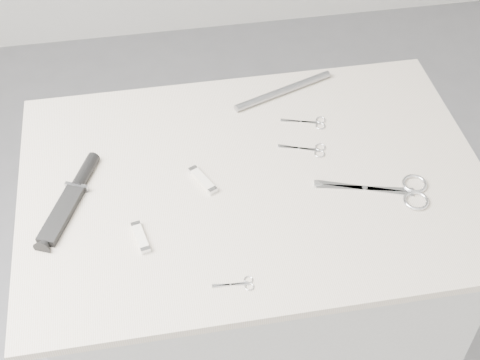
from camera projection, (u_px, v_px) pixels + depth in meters
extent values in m
cube|color=#B8B8B6|center=(251.00, 301.00, 1.78)|extent=(0.90, 0.60, 0.90)
cube|color=beige|center=(254.00, 181.00, 1.44)|extent=(1.00, 0.70, 0.02)
cube|color=silver|center=(365.00, 188.00, 1.41)|extent=(0.21, 0.09, 0.00)
cylinder|color=silver|center=(365.00, 188.00, 1.41)|extent=(0.01, 0.01, 0.01)
torus|color=silver|center=(414.00, 184.00, 1.42)|extent=(0.05, 0.05, 0.01)
torus|color=silver|center=(416.00, 201.00, 1.39)|extent=(0.05, 0.05, 0.01)
cube|color=silver|center=(299.00, 148.00, 1.50)|extent=(0.09, 0.04, 0.00)
cylinder|color=silver|center=(299.00, 148.00, 1.50)|extent=(0.01, 0.01, 0.00)
torus|color=silver|center=(320.00, 147.00, 1.50)|extent=(0.02, 0.02, 0.00)
torus|color=silver|center=(319.00, 154.00, 1.49)|extent=(0.02, 0.02, 0.00)
cube|color=silver|center=(301.00, 122.00, 1.56)|extent=(0.09, 0.04, 0.00)
cylinder|color=silver|center=(301.00, 121.00, 1.56)|extent=(0.01, 0.01, 0.00)
torus|color=silver|center=(321.00, 120.00, 1.57)|extent=(0.02, 0.02, 0.00)
torus|color=silver|center=(320.00, 126.00, 1.55)|extent=(0.02, 0.02, 0.00)
cube|color=silver|center=(231.00, 285.00, 1.24)|extent=(0.07, 0.02, 0.00)
cylinder|color=silver|center=(231.00, 285.00, 1.24)|extent=(0.00, 0.00, 0.00)
torus|color=silver|center=(248.00, 280.00, 1.25)|extent=(0.02, 0.02, 0.00)
torus|color=silver|center=(249.00, 287.00, 1.24)|extent=(0.02, 0.02, 0.00)
cube|color=black|center=(61.00, 214.00, 1.35)|extent=(0.10, 0.16, 0.02)
cube|color=gray|center=(77.00, 187.00, 1.40)|extent=(0.06, 0.03, 0.02)
cylinder|color=black|center=(86.00, 171.00, 1.44)|extent=(0.07, 0.10, 0.03)
cube|color=white|center=(141.00, 238.00, 1.32)|extent=(0.03, 0.08, 0.01)
cube|color=silver|center=(136.00, 225.00, 1.34)|extent=(0.02, 0.01, 0.01)
cube|color=silver|center=(146.00, 250.00, 1.29)|extent=(0.02, 0.01, 0.01)
cube|color=white|center=(203.00, 180.00, 1.42)|extent=(0.05, 0.08, 0.01)
cube|color=silver|center=(193.00, 170.00, 1.45)|extent=(0.02, 0.02, 0.01)
cube|color=silver|center=(213.00, 191.00, 1.40)|extent=(0.02, 0.02, 0.01)
cylinder|color=gray|center=(283.00, 91.00, 1.63)|extent=(0.26, 0.11, 0.02)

